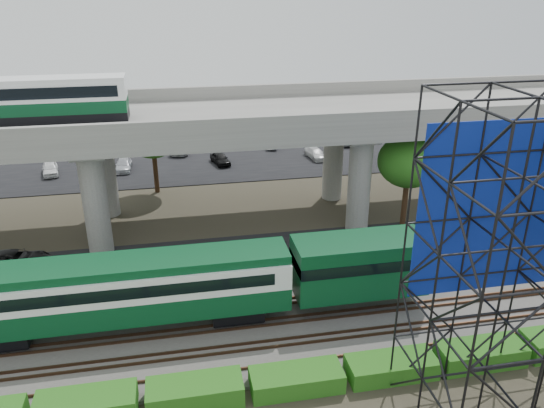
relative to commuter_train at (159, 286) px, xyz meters
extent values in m
plane|color=#474233|center=(5.53, -2.00, -2.88)|extent=(140.00, 140.00, 0.00)
cube|color=slate|center=(5.53, 0.00, -2.78)|extent=(90.00, 12.00, 0.20)
cube|color=black|center=(5.53, 8.50, -2.84)|extent=(90.00, 5.00, 0.08)
cube|color=black|center=(5.53, 32.00, -2.84)|extent=(90.00, 18.00, 0.08)
cube|color=#42556C|center=(5.53, 54.00, -2.87)|extent=(140.00, 40.00, 0.03)
cube|color=#472D1E|center=(5.53, -4.72, -2.60)|extent=(90.00, 0.08, 0.16)
cube|color=#472D1E|center=(5.53, -3.28, -2.60)|extent=(90.00, 0.08, 0.16)
cube|color=#472D1E|center=(5.53, -2.72, -2.60)|extent=(90.00, 0.08, 0.16)
cube|color=#472D1E|center=(5.53, -1.28, -2.60)|extent=(90.00, 0.08, 0.16)
cube|color=#472D1E|center=(5.53, -0.72, -2.60)|extent=(90.00, 0.08, 0.16)
cube|color=#472D1E|center=(5.53, 0.72, -2.60)|extent=(90.00, 0.08, 0.16)
cube|color=#472D1E|center=(5.53, 1.28, -2.60)|extent=(90.00, 0.08, 0.16)
cube|color=#472D1E|center=(5.53, 2.72, -2.60)|extent=(90.00, 0.08, 0.16)
cube|color=#472D1E|center=(5.53, 3.28, -2.60)|extent=(90.00, 0.08, 0.16)
cube|color=#472D1E|center=(5.53, 4.72, -2.60)|extent=(90.00, 0.08, 0.16)
cube|color=black|center=(-8.62, 0.00, -2.07)|extent=(3.00, 2.20, 0.90)
cube|color=black|center=(4.38, 0.00, -2.07)|extent=(3.00, 2.20, 0.90)
cube|color=#094221|center=(-2.12, 0.00, -0.92)|extent=(19.00, 3.00, 1.40)
cube|color=white|center=(-2.12, 0.00, 0.53)|extent=(19.00, 3.00, 1.50)
cube|color=#094221|center=(-2.12, 0.00, 1.53)|extent=(19.00, 2.60, 0.50)
cube|color=black|center=(-1.12, 0.00, 0.58)|extent=(15.00, 3.06, 0.70)
cube|color=#094221|center=(11.88, 0.00, 0.08)|extent=(8.00, 3.00, 3.40)
cube|color=#9E9B93|center=(5.53, 14.00, 5.72)|extent=(80.00, 12.00, 1.20)
cube|color=#9E9B93|center=(5.53, 8.25, 6.87)|extent=(80.00, 0.50, 1.10)
cube|color=#9E9B93|center=(5.53, 19.75, 6.87)|extent=(80.00, 0.50, 1.10)
cylinder|color=#9E9B93|center=(-4.47, 10.50, 1.12)|extent=(1.80, 1.80, 8.00)
cylinder|color=#9E9B93|center=(-4.47, 17.50, 1.12)|extent=(1.80, 1.80, 8.00)
cube|color=#9E9B93|center=(-4.47, 14.00, 4.82)|extent=(2.40, 9.00, 0.60)
cylinder|color=#9E9B93|center=(15.53, 10.50, 1.12)|extent=(1.80, 1.80, 8.00)
cylinder|color=#9E9B93|center=(15.53, 17.50, 1.12)|extent=(1.80, 1.80, 8.00)
cube|color=#9E9B93|center=(15.53, 14.00, 4.82)|extent=(2.40, 9.00, 0.60)
cylinder|color=#9E9B93|center=(33.53, 17.50, 1.12)|extent=(1.80, 1.80, 8.00)
cube|color=#9E9B93|center=(33.53, 14.00, 4.82)|extent=(2.40, 9.00, 0.60)
cube|color=black|center=(-7.73, 14.00, 6.67)|extent=(12.00, 2.50, 0.70)
cube|color=#094221|center=(-7.73, 14.00, 7.47)|extent=(12.00, 2.50, 0.90)
cube|color=white|center=(-7.73, 14.00, 8.57)|extent=(12.00, 2.50, 1.30)
cube|color=black|center=(-7.73, 14.00, 8.62)|extent=(11.00, 2.56, 0.80)
cube|color=white|center=(-7.73, 14.00, 9.37)|extent=(12.00, 2.40, 0.30)
cube|color=#0D2699|center=(15.67, -6.95, 6.42)|extent=(8.10, 0.08, 8.25)
cube|color=#216216|center=(-3.47, -6.30, -2.28)|extent=(4.60, 1.80, 1.20)
cube|color=#216216|center=(1.53, -6.30, -2.31)|extent=(4.60, 1.80, 1.15)
cube|color=#216216|center=(6.53, -6.30, -2.37)|extent=(4.60, 1.80, 1.03)
cube|color=#216216|center=(11.53, -6.30, -2.38)|extent=(4.60, 1.80, 1.01)
cube|color=#216216|center=(16.53, -6.30, -2.32)|extent=(4.60, 1.80, 1.12)
cylinder|color=#382314|center=(19.53, 10.50, -0.48)|extent=(0.44, 0.44, 4.80)
ellipsoid|color=#216216|center=(19.53, 10.50, 2.72)|extent=(4.94, 4.94, 4.18)
cylinder|color=#382314|center=(-0.47, 22.00, -0.48)|extent=(0.44, 0.44, 4.80)
ellipsoid|color=#216216|center=(-0.47, 22.00, 2.72)|extent=(4.94, 4.94, 4.18)
imported|color=black|center=(-10.05, 8.77, -2.13)|extent=(5.07, 2.79, 1.35)
imported|color=white|center=(-11.40, 29.00, -2.17)|extent=(2.16, 3.91, 1.26)
imported|color=silver|center=(-8.07, 34.00, -2.18)|extent=(1.93, 3.93, 1.24)
imported|color=#B9BBC1|center=(-4.00, 29.00, -2.24)|extent=(1.62, 3.90, 1.13)
imported|color=silver|center=(2.17, 34.00, -2.17)|extent=(2.94, 4.87, 1.26)
imported|color=black|center=(6.31, 29.00, -2.19)|extent=(2.29, 3.84, 1.22)
imported|color=#A3A4AA|center=(13.04, 34.00, -2.25)|extent=(1.74, 3.50, 1.10)
imported|color=silver|center=(17.12, 29.00, -2.24)|extent=(2.15, 4.04, 1.12)
imported|color=#9EA2A5|center=(21.92, 34.00, -2.20)|extent=(2.34, 4.51, 1.21)
camera|label=1|loc=(1.42, -26.47, 15.96)|focal=35.00mm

